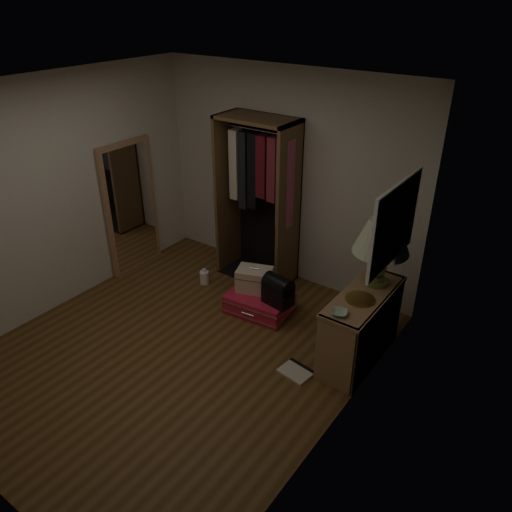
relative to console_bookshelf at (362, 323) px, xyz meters
The scene contains 13 objects.
ground 1.89m from the console_bookshelf, 146.02° to the right, with size 4.00×4.00×0.00m, color #523417.
room_walls 2.08m from the console_bookshelf, 145.82° to the right, with size 3.52×4.02×2.60m.
console_bookshelf is the anchor object (origin of this frame).
open_wardrobe 2.07m from the console_bookshelf, 157.28° to the left, with size 0.96×0.50×2.05m.
floor_mirror 3.27m from the console_bookshelf, behind, with size 0.06×0.80×1.70m.
pink_suitcase 1.31m from the console_bookshelf, behind, with size 0.77×0.59×0.22m.
train_case 1.40m from the console_bookshelf, behind, with size 0.47×0.40×0.29m.
black_bag 1.02m from the console_bookshelf, behind, with size 0.35×0.25×0.35m.
table_lamp 0.89m from the console_bookshelf, 89.13° to the left, with size 0.58×0.58×0.68m.
brass_tray 0.39m from the console_bookshelf, 88.57° to the right, with size 0.34×0.34×0.02m.
ceramic_bowl 0.60m from the console_bookshelf, 95.71° to the right, with size 0.15×0.15×0.04m, color #9CBB9D.
white_jug 2.23m from the console_bookshelf, behind, with size 0.15×0.15×0.20m.
floor_book 0.80m from the console_bookshelf, 122.10° to the right, with size 0.34×0.29×0.03m.
Camera 1 is at (3.03, -2.85, 3.35)m, focal length 35.00 mm.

